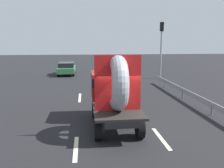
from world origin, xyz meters
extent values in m
plane|color=black|center=(0.00, 0.00, 0.00)|extent=(120.00, 120.00, 0.00)
cylinder|color=black|center=(-1.23, 1.64, 0.43)|extent=(0.28, 0.86, 0.86)
cylinder|color=black|center=(0.47, 1.64, 0.43)|extent=(0.28, 0.86, 0.86)
cylinder|color=black|center=(-1.23, -1.33, 0.43)|extent=(0.28, 0.86, 0.86)
cylinder|color=black|center=(0.47, -1.33, 0.43)|extent=(0.28, 0.86, 0.86)
cube|color=black|center=(-0.38, 0.23, 0.85)|extent=(1.30, 4.81, 0.25)
cube|color=maroon|center=(-0.38, 1.64, 1.65)|extent=(2.00, 1.99, 1.35)
cube|color=black|center=(-0.38, 1.59, 1.95)|extent=(2.02, 1.89, 0.44)
cube|color=black|center=(-0.38, -0.76, 1.03)|extent=(2.00, 2.82, 0.10)
cube|color=black|center=(-0.38, 0.60, 1.63)|extent=(1.80, 0.08, 1.10)
torus|color=#9E9EA3|center=(-0.38, -0.91, 2.21)|extent=(0.66, 2.27, 2.27)
cube|color=red|center=(-0.38, -0.91, 2.21)|extent=(1.90, 0.03, 2.27)
cylinder|color=black|center=(-4.61, 19.57, 0.33)|extent=(0.23, 0.67, 0.67)
cylinder|color=black|center=(-2.98, 19.57, 0.33)|extent=(0.23, 0.67, 0.67)
cylinder|color=black|center=(-4.61, 16.76, 0.33)|extent=(0.23, 0.67, 0.67)
cylinder|color=black|center=(-2.98, 16.76, 0.33)|extent=(0.23, 0.67, 0.67)
cube|color=#33723F|center=(-3.79, 18.17, 0.62)|extent=(1.88, 4.39, 0.58)
cube|color=black|center=(-3.79, 18.06, 1.17)|extent=(1.69, 2.46, 0.52)
cylinder|color=gray|center=(6.08, 13.99, 2.42)|extent=(0.16, 0.16, 4.84)
cube|color=black|center=(6.08, 13.99, 5.29)|extent=(0.30, 0.36, 0.90)
sphere|color=red|center=(6.25, 13.99, 5.57)|extent=(0.20, 0.20, 0.20)
cube|color=gray|center=(4.97, 3.28, 0.55)|extent=(0.06, 15.78, 0.32)
cylinder|color=slate|center=(4.97, 1.31, 0.28)|extent=(0.10, 0.10, 0.55)
cylinder|color=slate|center=(4.97, 5.25, 0.28)|extent=(0.10, 0.10, 0.55)
cylinder|color=slate|center=(4.97, 9.20, 0.28)|extent=(0.10, 0.10, 0.55)
cube|color=beige|center=(-2.09, -2.04, 0.00)|extent=(0.16, 2.19, 0.01)
cube|color=beige|center=(-2.09, 6.21, 0.00)|extent=(0.16, 2.67, 0.01)
cube|color=beige|center=(1.32, -1.48, 0.00)|extent=(0.16, 2.28, 0.01)
cube|color=beige|center=(1.32, 6.34, 0.00)|extent=(0.16, 2.59, 0.01)
camera|label=1|loc=(-1.70, -10.66, 3.91)|focal=39.54mm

